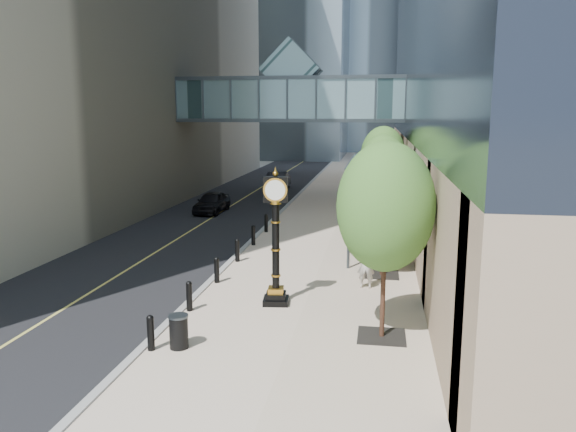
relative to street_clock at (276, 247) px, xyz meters
The scene contains 13 objects.
ground 5.76m from the street_clock, 90.02° to the right, with size 320.00×320.00×0.00m, color gray.
road 35.38m from the street_clock, 101.43° to the left, with size 8.00×180.00×0.02m, color black.
sidewalk 34.70m from the street_clock, 88.35° to the left, with size 8.00×180.00×0.06m, color #C1AC94.
curb 34.81m from the street_clock, 94.96° to the left, with size 0.25×180.00×0.07m, color gray.
skywalk 23.51m from the street_clock, 97.56° to the left, with size 17.00×4.20×5.80m.
entrance_canopy 9.54m from the street_clock, 68.04° to the left, with size 3.00×8.00×4.38m.
bollard_row 4.77m from the street_clock, 126.72° to the left, with size 0.20×16.20×0.90m.
street_trees 11.44m from the street_clock, 71.46° to the left, with size 2.78×28.71×5.72m.
street_clock is the anchor object (origin of this frame).
trash_bin 4.82m from the street_clock, 115.84° to the right, with size 0.52×0.52×0.90m, color black.
pedestrian 3.94m from the street_clock, 37.55° to the left, with size 0.65×0.43×1.79m, color #B6B1A6.
car_near 18.98m from the street_clock, 113.50° to the left, with size 1.64×4.08×1.39m, color black.
car_far 30.15m from the street_clock, 100.06° to the left, with size 1.65×4.73×1.56m, color black.
Camera 1 is at (3.39, -12.82, 6.51)m, focal length 35.00 mm.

